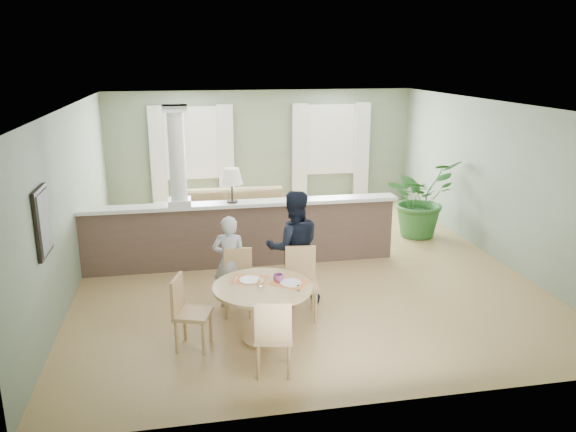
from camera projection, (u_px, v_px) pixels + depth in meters
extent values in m
plane|color=tan|center=(297.00, 266.00, 9.52)|extent=(8.00, 8.00, 0.00)
cube|color=gray|center=(262.00, 150.00, 12.93)|extent=(7.00, 0.02, 2.70)
cube|color=gray|center=(72.00, 198.00, 8.53)|extent=(0.02, 8.00, 2.70)
cube|color=gray|center=(494.00, 180.00, 9.78)|extent=(0.02, 8.00, 2.70)
cube|color=gray|center=(381.00, 281.00, 5.37)|extent=(7.00, 0.02, 2.70)
cube|color=white|center=(298.00, 104.00, 8.78)|extent=(7.00, 8.00, 0.02)
cube|color=white|center=(192.00, 143.00, 12.56)|extent=(1.10, 0.02, 1.50)
cube|color=white|center=(192.00, 143.00, 12.54)|extent=(1.22, 0.04, 1.62)
cube|color=white|center=(330.00, 139.00, 13.13)|extent=(1.10, 0.02, 1.50)
cube|color=white|center=(330.00, 140.00, 13.11)|extent=(1.22, 0.04, 1.62)
cube|color=silver|center=(158.00, 158.00, 12.43)|extent=(0.35, 0.10, 2.30)
cube|color=silver|center=(226.00, 156.00, 12.69)|extent=(0.35, 0.10, 2.30)
cube|color=silver|center=(300.00, 154.00, 13.00)|extent=(0.35, 0.10, 2.30)
cube|color=silver|center=(362.00, 152.00, 13.27)|extent=(0.35, 0.10, 2.30)
cube|color=black|center=(43.00, 222.00, 6.59)|extent=(0.04, 0.62, 0.82)
cube|color=gray|center=(45.00, 222.00, 6.59)|extent=(0.02, 0.52, 0.72)
cube|color=brown|center=(242.00, 236.00, 9.41)|extent=(5.20, 0.22, 1.05)
cube|color=white|center=(241.00, 204.00, 9.25)|extent=(5.32, 0.36, 0.06)
cube|color=white|center=(180.00, 202.00, 9.05)|extent=(0.36, 0.36, 0.10)
cylinder|color=white|center=(177.00, 156.00, 8.85)|extent=(0.26, 0.26, 1.39)
cube|color=white|center=(175.00, 108.00, 8.65)|extent=(0.38, 0.38, 0.10)
cylinder|color=black|center=(232.00, 202.00, 9.22)|extent=(0.18, 0.18, 0.03)
cylinder|color=black|center=(232.00, 192.00, 9.17)|extent=(0.03, 0.03, 0.28)
cone|color=#FAE9CE|center=(232.00, 176.00, 9.10)|extent=(0.36, 0.36, 0.26)
imported|color=#9A8354|center=(229.00, 214.00, 11.06)|extent=(2.96, 1.23, 0.86)
imported|color=#2B6428|center=(420.00, 198.00, 10.95)|extent=(1.74, 1.66, 1.51)
cylinder|color=tan|center=(263.00, 339.00, 7.01)|extent=(0.51, 0.51, 0.04)
cylinder|color=tan|center=(263.00, 313.00, 6.92)|extent=(0.14, 0.14, 0.66)
cylinder|color=tan|center=(263.00, 287.00, 6.82)|extent=(1.22, 1.22, 0.04)
cube|color=#E24D32|center=(250.00, 279.00, 7.00)|extent=(0.50, 0.42, 0.01)
cube|color=#E24D32|center=(289.00, 283.00, 6.90)|extent=(0.54, 0.51, 0.01)
cylinder|color=white|center=(250.00, 280.00, 6.97)|extent=(0.27, 0.27, 0.01)
cylinder|color=white|center=(291.00, 283.00, 6.88)|extent=(0.27, 0.27, 0.01)
cylinder|color=white|center=(261.00, 282.00, 6.79)|extent=(0.07, 0.07, 0.09)
cube|color=silver|center=(245.00, 280.00, 6.93)|extent=(0.06, 0.17, 0.00)
cube|color=silver|center=(236.00, 280.00, 6.98)|extent=(0.07, 0.21, 0.00)
cylinder|color=white|center=(298.00, 288.00, 6.66)|extent=(0.04, 0.04, 0.07)
cylinder|color=silver|center=(298.00, 285.00, 6.65)|extent=(0.04, 0.04, 0.01)
imported|color=#21429E|center=(278.00, 278.00, 6.93)|extent=(0.15, 0.15, 0.10)
cube|color=tan|center=(238.00, 284.00, 7.64)|extent=(0.46, 0.46, 0.05)
cylinder|color=tan|center=(226.00, 305.00, 7.54)|extent=(0.04, 0.04, 0.41)
cylinder|color=tan|center=(250.00, 304.00, 7.55)|extent=(0.04, 0.04, 0.41)
cylinder|color=tan|center=(227.00, 295.00, 7.85)|extent=(0.04, 0.04, 0.41)
cylinder|color=tan|center=(250.00, 294.00, 7.87)|extent=(0.04, 0.04, 0.41)
cube|color=tan|center=(238.00, 263.00, 7.75)|extent=(0.38, 0.09, 0.44)
cube|color=tan|center=(302.00, 286.00, 7.51)|extent=(0.48, 0.48, 0.05)
cylinder|color=tan|center=(290.00, 308.00, 7.40)|extent=(0.04, 0.04, 0.44)
cylinder|color=tan|center=(316.00, 308.00, 7.42)|extent=(0.04, 0.04, 0.44)
cylinder|color=tan|center=(288.00, 297.00, 7.73)|extent=(0.04, 0.04, 0.44)
cylinder|color=tan|center=(313.00, 297.00, 7.76)|extent=(0.04, 0.04, 0.44)
cube|color=tan|center=(300.00, 263.00, 7.63)|extent=(0.41, 0.09, 0.47)
cube|color=tan|center=(274.00, 335.00, 6.21)|extent=(0.49, 0.49, 0.05)
cylinder|color=tan|center=(289.00, 347.00, 6.44)|extent=(0.04, 0.04, 0.43)
cylinder|color=tan|center=(259.00, 347.00, 6.44)|extent=(0.04, 0.04, 0.43)
cylinder|color=tan|center=(289.00, 362.00, 6.11)|extent=(0.04, 0.04, 0.43)
cylinder|color=tan|center=(258.00, 362.00, 6.11)|extent=(0.04, 0.04, 0.43)
cube|color=tan|center=(273.00, 323.00, 5.96)|extent=(0.40, 0.11, 0.46)
cube|color=tan|center=(193.00, 314.00, 6.74)|extent=(0.52, 0.52, 0.05)
cylinder|color=tan|center=(203.00, 339.00, 6.62)|extent=(0.04, 0.04, 0.42)
cylinder|color=tan|center=(211.00, 326.00, 6.94)|extent=(0.04, 0.04, 0.42)
cylinder|color=tan|center=(176.00, 337.00, 6.67)|extent=(0.04, 0.04, 0.42)
cylinder|color=tan|center=(185.00, 324.00, 6.98)|extent=(0.04, 0.04, 0.42)
cube|color=tan|center=(177.00, 295.00, 6.70)|extent=(0.16, 0.38, 0.45)
imported|color=#ABAAB0|center=(230.00, 262.00, 7.81)|extent=(0.55, 0.43, 1.33)
imported|color=black|center=(294.00, 248.00, 7.91)|extent=(0.82, 0.64, 1.65)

